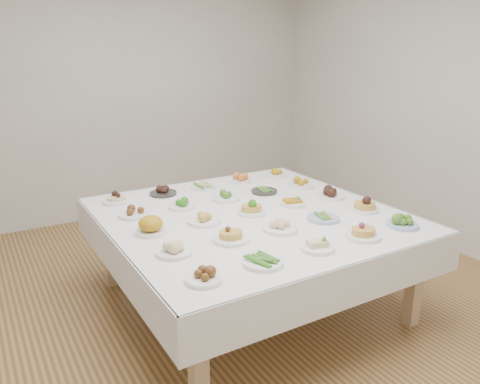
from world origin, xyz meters
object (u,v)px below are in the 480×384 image
display_table (250,222)px  dish_0 (204,275)px  dish_24 (276,173)px  dish_12 (252,206)px

display_table → dish_0: dish_0 is taller
dish_0 → dish_24: (1.56, 1.57, -0.00)m
display_table → dish_12: 0.13m
display_table → dish_12: size_ratio=9.70×
dish_0 → dish_24: same height
dish_0 → display_table: bearing=45.2°
dish_12 → dish_24: 1.11m
display_table → dish_0: bearing=-134.8°
dish_0 → dish_24: 2.21m
display_table → dish_0: 1.11m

